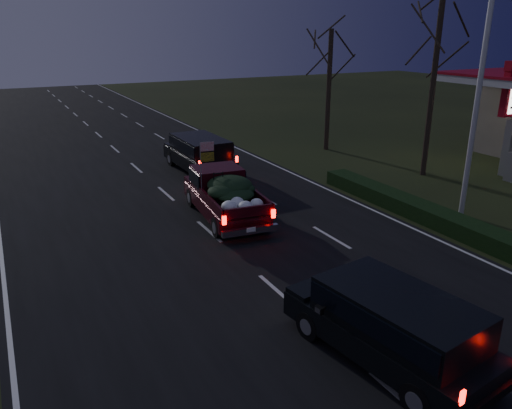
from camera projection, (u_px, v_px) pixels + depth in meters
name	position (u px, v px, depth m)	size (l,w,h in m)	color
ground	(279.00, 293.00, 13.88)	(120.00, 120.00, 0.00)	black
road_asphalt	(279.00, 292.00, 13.87)	(14.00, 120.00, 0.02)	black
hedge_row	(411.00, 207.00, 19.71)	(1.00, 10.00, 0.60)	black
light_pole	(481.00, 72.00, 17.91)	(0.50, 0.90, 9.16)	silver
bare_tree_mid	(438.00, 43.00, 23.12)	(3.60, 3.60, 8.50)	black
bare_tree_far	(330.00, 61.00, 28.90)	(3.60, 3.60, 7.00)	black
pickup_truck	(224.00, 192.00, 19.18)	(2.50, 5.32, 2.70)	#390710
lead_suv	(200.00, 150.00, 25.46)	(2.15, 5.08, 1.46)	black
rear_suv	(393.00, 320.00, 10.67)	(2.64, 4.97, 1.36)	black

